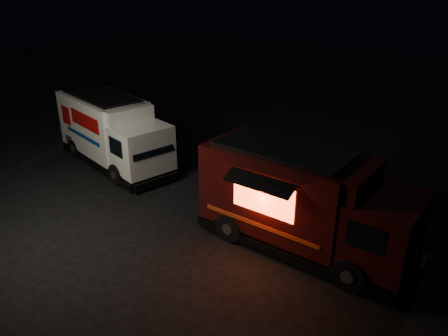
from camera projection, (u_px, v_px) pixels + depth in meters
ground at (171, 213)px, 14.88m from camera, size 80.00×80.00×0.00m
white_truck at (114, 132)px, 18.22m from camera, size 6.69×3.42×2.89m
red_truck at (307, 202)px, 12.44m from camera, size 6.46×2.39×3.00m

